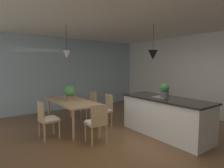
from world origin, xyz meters
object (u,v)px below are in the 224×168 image
at_px(dining_table, 72,103).
at_px(potted_plant_on_island, 165,90).
at_px(chair_near_right, 47,118).
at_px(potted_plant_on_table, 70,92).
at_px(chair_kitchen_end, 97,122).
at_px(kitchen_island, 165,116).
at_px(vase_on_dining_table, 69,96).
at_px(chair_far_right, 105,109).
at_px(chair_far_left, 90,104).

distance_m(dining_table, potted_plant_on_island, 2.44).
distance_m(chair_near_right, potted_plant_on_table, 1.06).
height_order(dining_table, chair_kitchen_end, chair_kitchen_end).
height_order(chair_kitchen_end, kitchen_island, kitchen_island).
xyz_separation_m(dining_table, potted_plant_on_island, (1.81, 1.59, 0.41)).
relative_size(potted_plant_on_island, vase_on_dining_table, 1.66).
relative_size(chair_near_right, kitchen_island, 0.40).
bearing_deg(chair_far_right, chair_near_right, -90.06).
bearing_deg(dining_table, chair_near_right, -61.66).
distance_m(chair_far_left, potted_plant_on_table, 0.99).
height_order(chair_far_right, chair_far_left, same).
relative_size(dining_table, kitchen_island, 0.86).
height_order(potted_plant_on_table, vase_on_dining_table, potted_plant_on_table).
bearing_deg(potted_plant_on_island, chair_far_right, -149.98).
bearing_deg(chair_far_left, chair_kitchen_end, -24.59).
bearing_deg(vase_on_dining_table, potted_plant_on_island, 39.22).
height_order(dining_table, chair_far_right, chair_far_right).
xyz_separation_m(chair_far_right, vase_on_dining_table, (-0.58, -0.80, 0.36)).
bearing_deg(chair_near_right, potted_plant_on_table, 123.62).
distance_m(kitchen_island, potted_plant_on_island, 0.62).
relative_size(dining_table, potted_plant_on_island, 5.46).
height_order(kitchen_island, potted_plant_on_island, potted_plant_on_island).
bearing_deg(dining_table, vase_on_dining_table, -176.85).
bearing_deg(potted_plant_on_island, chair_kitchen_end, -107.25).
relative_size(chair_far_right, chair_far_left, 1.00).
xyz_separation_m(chair_kitchen_end, chair_far_left, (-1.74, 0.80, 0.00)).
height_order(dining_table, vase_on_dining_table, vase_on_dining_table).
bearing_deg(chair_far_left, kitchen_island, 19.36).
xyz_separation_m(potted_plant_on_table, vase_on_dining_table, (-0.05, -0.00, -0.11)).
relative_size(chair_far_right, kitchen_island, 0.40).
relative_size(chair_near_right, potted_plant_on_island, 2.52).
height_order(chair_near_right, vase_on_dining_table, vase_on_dining_table).
relative_size(chair_far_left, kitchen_island, 0.40).
bearing_deg(kitchen_island, chair_far_right, -150.57).
xyz_separation_m(dining_table, kitchen_island, (1.84, 1.59, -0.20)).
bearing_deg(kitchen_island, chair_far_left, -160.64).
bearing_deg(vase_on_dining_table, chair_near_right, -53.67).
bearing_deg(chair_near_right, chair_far_right, 89.94).
height_order(dining_table, potted_plant_on_table, potted_plant_on_table).
height_order(kitchen_island, vase_on_dining_table, vase_on_dining_table).
distance_m(potted_plant_on_table, vase_on_dining_table, 0.13).
distance_m(chair_kitchen_end, kitchen_island, 1.68).
bearing_deg(vase_on_dining_table, chair_far_right, 54.15).
bearing_deg(dining_table, chair_far_left, 118.28).
xyz_separation_m(chair_kitchen_end, chair_far_right, (-0.89, 0.80, 0.00)).
height_order(potted_plant_on_island, vase_on_dining_table, potted_plant_on_island).
height_order(chair_kitchen_end, chair_far_left, same).
bearing_deg(chair_far_right, chair_far_left, 179.99).
height_order(kitchen_island, potted_plant_on_table, potted_plant_on_table).
relative_size(potted_plant_on_island, potted_plant_on_table, 0.88).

